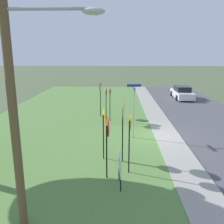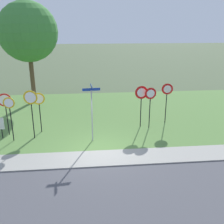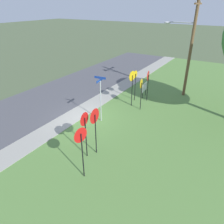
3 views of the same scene
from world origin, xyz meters
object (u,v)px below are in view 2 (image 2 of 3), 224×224
object	(u,v)px
stop_sign_far_left	(39,104)
street_name_post	(92,109)
stop_sign_far_center	(5,105)
yield_sign_near_left	(167,94)
yield_sign_near_right	(141,96)
yield_sign_far_left	(150,98)
stop_sign_near_right	(31,104)
stop_sign_near_left	(10,110)
oak_tree_left	(28,32)

from	to	relation	value
stop_sign_far_left	street_name_post	bearing A→B (deg)	-37.52
stop_sign_far_left	stop_sign_far_center	size ratio (longest dim) A/B	0.97
yield_sign_near_left	street_name_post	world-z (taller)	street_name_post
yield_sign_near_right	yield_sign_far_left	world-z (taller)	yield_sign_near_right
yield_sign_far_left	stop_sign_near_right	bearing A→B (deg)	-177.25
stop_sign_near_left	stop_sign_far_left	world-z (taller)	stop_sign_near_left
stop_sign_far_center	yield_sign_far_left	distance (m)	8.56
yield_sign_near_left	oak_tree_left	distance (m)	11.95
yield_sign_far_left	yield_sign_near_right	bearing A→B (deg)	149.21
stop_sign_near_left	oak_tree_left	world-z (taller)	oak_tree_left
stop_sign_far_left	stop_sign_far_center	distance (m)	1.88
stop_sign_near_left	stop_sign_near_right	bearing A→B (deg)	15.09
stop_sign_near_right	stop_sign_far_left	world-z (taller)	stop_sign_near_right
street_name_post	oak_tree_left	size ratio (longest dim) A/B	0.40
stop_sign_far_center	yield_sign_near_left	size ratio (longest dim) A/B	0.95
stop_sign_far_center	stop_sign_near_right	bearing A→B (deg)	-32.95
yield_sign_near_right	oak_tree_left	distance (m)	10.88
yield_sign_far_left	oak_tree_left	bearing A→B (deg)	136.22
yield_sign_near_left	stop_sign_far_center	bearing A→B (deg)	-163.66
stop_sign_near_left	yield_sign_far_left	xyz separation A→B (m)	(8.07, 1.11, 0.14)
yield_sign_near_right	street_name_post	xyz separation A→B (m)	(-3.11, -1.75, -0.12)
stop_sign_near_left	yield_sign_near_right	xyz separation A→B (m)	(7.56, 1.36, 0.20)
stop_sign_far_left	yield_sign_near_right	bearing A→B (deg)	-8.88
yield_sign_near_left	stop_sign_near_left	bearing A→B (deg)	-157.95
yield_sign_near_left	street_name_post	size ratio (longest dim) A/B	0.83
stop_sign_near_left	stop_sign_far_left	bearing A→B (deg)	42.18
stop_sign_near_left	yield_sign_near_right	size ratio (longest dim) A/B	0.95
stop_sign_far_center	oak_tree_left	world-z (taller)	oak_tree_left
stop_sign_far_center	yield_sign_near_right	size ratio (longest dim) A/B	0.95
yield_sign_near_left	stop_sign_far_left	bearing A→B (deg)	-164.12
yield_sign_far_left	stop_sign_far_left	bearing A→B (deg)	175.35
stop_sign_far_center	oak_tree_left	xyz separation A→B (m)	(0.23, 7.08, 3.82)
yield_sign_near_right	street_name_post	world-z (taller)	street_name_post
stop_sign_far_left	yield_sign_near_left	world-z (taller)	yield_sign_near_left
oak_tree_left	street_name_post	bearing A→B (deg)	-60.69
stop_sign_near_left	stop_sign_far_center	xyz separation A→B (m)	(-0.49, 0.91, 0.04)
stop_sign_far_center	oak_tree_left	distance (m)	8.05
stop_sign_near_left	oak_tree_left	distance (m)	8.87
yield_sign_near_left	oak_tree_left	bearing A→B (deg)	158.20
stop_sign_near_right	stop_sign_far_left	distance (m)	0.98
stop_sign_far_left	stop_sign_far_center	world-z (taller)	stop_sign_far_center
stop_sign_near_left	stop_sign_near_right	distance (m)	1.17
stop_sign_far_center	street_name_post	distance (m)	5.10
stop_sign_near_left	yield_sign_near_left	size ratio (longest dim) A/B	0.96
yield_sign_near_right	yield_sign_far_left	distance (m)	0.57
street_name_post	oak_tree_left	xyz separation A→B (m)	(-4.70, 8.38, 3.78)
stop_sign_far_center	yield_sign_near_left	xyz separation A→B (m)	(9.84, 1.01, 0.14)
stop_sign_near_right	oak_tree_left	size ratio (longest dim) A/B	0.35
stop_sign_near_left	stop_sign_near_right	xyz separation A→B (m)	(1.11, 0.26, 0.26)
stop_sign_far_left	street_name_post	size ratio (longest dim) A/B	0.77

